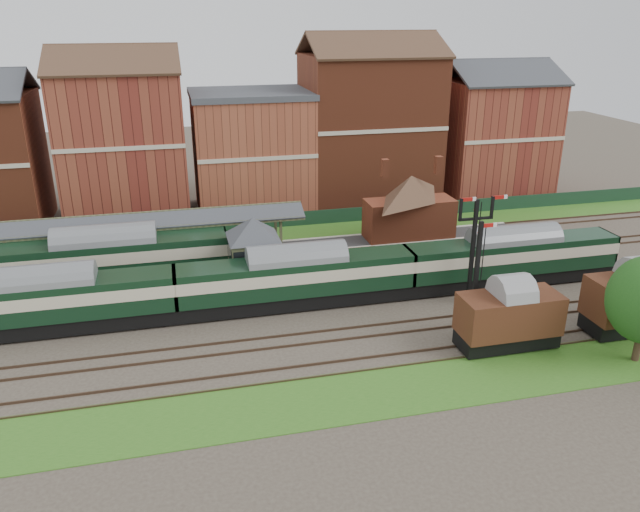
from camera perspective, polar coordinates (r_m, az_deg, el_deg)
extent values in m
plane|color=#473D33|center=(46.00, -1.63, -4.57)|extent=(160.00, 160.00, 0.00)
cube|color=#2D6619|center=(60.54, -4.82, 1.95)|extent=(90.00, 4.50, 0.06)
cube|color=#2D6619|center=(35.89, 2.51, -12.72)|extent=(90.00, 5.00, 0.06)
cube|color=#193823|center=(62.18, -5.13, 3.17)|extent=(90.00, 0.12, 1.50)
cube|color=#2D2D2D|center=(54.04, -9.01, -0.17)|extent=(55.00, 3.40, 1.00)
cube|color=#637956|center=(47.96, -5.97, -1.97)|extent=(3.40, 3.20, 2.40)
cube|color=#4D4D30|center=(47.14, -6.07, 0.49)|extent=(3.60, 3.40, 2.00)
pyramid|color=#383A3F|center=(46.53, -6.16, 2.56)|extent=(5.40, 5.40, 1.60)
cube|color=maroon|center=(49.56, 3.23, -1.21)|extent=(3.00, 2.40, 2.20)
cube|color=#4C3323|center=(48.44, 3.48, 0.08)|extent=(3.20, 1.34, 0.79)
cube|color=#4C3323|center=(49.60, 3.04, 0.61)|extent=(3.20, 1.34, 0.79)
cube|color=brown|center=(56.96, 8.14, 3.43)|extent=(8.00, 3.00, 3.50)
pyramid|color=#4C3323|center=(56.15, 8.30, 6.19)|extent=(8.10, 8.10, 2.20)
cube|color=brown|center=(55.16, 5.89, 6.56)|extent=(0.60, 0.60, 1.60)
cube|color=brown|center=(56.99, 10.68, 6.79)|extent=(0.60, 0.60, 1.60)
cube|color=#4D4D30|center=(55.05, -4.08, 2.90)|extent=(0.22, 0.22, 3.40)
cube|color=#383A3F|center=(51.72, -15.81, 3.10)|extent=(26.00, 1.99, 0.90)
cube|color=#383A3F|center=(53.53, -15.77, 3.72)|extent=(26.00, 1.99, 0.90)
cube|color=#4D4D30|center=(52.51, -15.83, 3.81)|extent=(26.00, 0.20, 0.20)
cube|color=black|center=(46.07, 13.75, 0.26)|extent=(0.25, 0.25, 8.00)
cube|color=black|center=(45.22, 14.04, 3.33)|extent=(2.60, 0.18, 0.18)
cube|color=#B2140F|center=(44.51, 13.45, 5.06)|extent=(1.10, 0.08, 0.25)
cube|color=#B2140F|center=(45.63, 16.16, 5.19)|extent=(1.10, 0.08, 0.25)
cube|color=black|center=(41.51, 14.05, -2.16)|extent=(0.25, 0.25, 8.00)
cube|color=#B2140F|center=(40.47, 15.21, 2.73)|extent=(1.10, 0.08, 0.25)
cube|color=maroon|center=(66.82, -17.52, 9.55)|extent=(12.00, 10.00, 15.00)
cube|color=brown|center=(67.51, -6.21, 9.22)|extent=(12.00, 10.00, 12.00)
cube|color=brown|center=(69.96, 4.54, 11.38)|extent=(14.00, 10.00, 16.00)
cube|color=maroon|center=(76.18, 15.48, 10.36)|extent=(12.00, 10.00, 13.00)
cube|color=black|center=(45.81, -23.71, -5.69)|extent=(17.14, 2.40, 1.05)
cube|color=black|center=(45.08, -24.04, -3.69)|extent=(17.14, 2.67, 2.48)
cube|color=beige|center=(44.97, -24.10, -3.34)|extent=(17.16, 2.71, 0.86)
cube|color=slate|center=(44.56, -24.31, -2.08)|extent=(17.14, 2.67, 0.57)
cube|color=black|center=(45.63, -2.10, -3.84)|extent=(17.14, 2.40, 1.05)
cube|color=black|center=(44.91, -2.13, -1.81)|extent=(17.14, 2.67, 2.48)
cube|color=beige|center=(44.79, -2.14, -1.46)|extent=(17.16, 2.71, 0.86)
cube|color=slate|center=(44.38, -2.16, -0.17)|extent=(17.14, 2.67, 0.57)
cube|color=black|center=(51.52, 16.92, -1.75)|extent=(17.14, 2.40, 1.05)
cube|color=black|center=(50.88, 17.13, 0.07)|extent=(17.14, 2.67, 2.48)
cube|color=beige|center=(50.78, 17.17, 0.39)|extent=(17.16, 2.71, 0.86)
cube|color=slate|center=(50.42, 17.30, 1.53)|extent=(17.14, 2.67, 0.57)
cube|color=black|center=(51.11, -18.63, -2.11)|extent=(18.36, 2.57, 1.12)
cube|color=black|center=(50.42, -18.88, -0.14)|extent=(18.36, 2.86, 2.65)
cube|color=beige|center=(50.31, -18.92, 0.20)|extent=(18.38, 2.90, 0.92)
cube|color=slate|center=(49.93, -19.08, 1.44)|extent=(18.36, 2.86, 0.61)
cube|color=black|center=(42.07, 16.66, -7.21)|extent=(6.37, 2.35, 0.96)
cube|color=#472114|center=(41.28, 16.92, -5.07)|extent=(6.37, 2.76, 2.55)
cube|color=gray|center=(40.70, 17.13, -3.30)|extent=(6.37, 2.76, 0.47)
cube|color=black|center=(47.30, 26.73, -5.37)|extent=(6.80, 2.50, 1.02)
cube|color=#472114|center=(46.56, 27.11, -3.31)|extent=(6.80, 2.95, 2.72)
cylinder|color=#382619|center=(43.06, 27.17, -6.67)|extent=(0.44, 0.44, 3.21)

